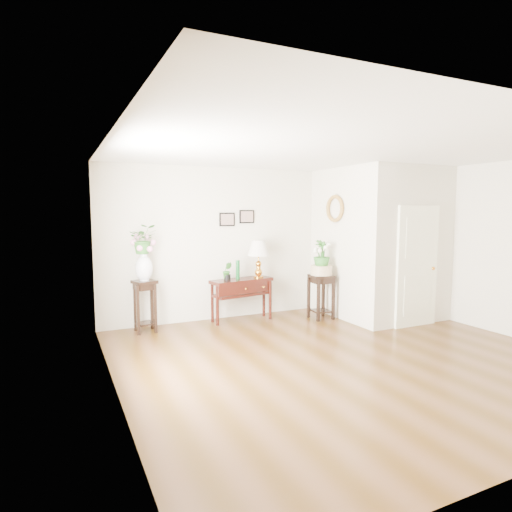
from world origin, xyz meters
TOP-DOWN VIEW (x-y plane):
  - floor at (0.00, 0.00)m, footprint 6.00×5.50m
  - ceiling at (0.00, 0.00)m, footprint 6.00×5.50m
  - wall_back at (0.00, 2.75)m, footprint 6.00×0.02m
  - wall_left at (-3.00, 0.00)m, footprint 0.02×5.50m
  - wall_right at (3.00, 0.00)m, footprint 0.02×5.50m
  - partition at (2.10, 1.77)m, footprint 1.80×1.95m
  - door at (2.10, 0.78)m, footprint 0.90×0.05m
  - art_print_left at (-0.65, 2.73)m, footprint 0.30×0.02m
  - art_print_right at (-0.25, 2.73)m, footprint 0.30×0.02m
  - wall_ornament at (1.16, 1.90)m, footprint 0.07×0.51m
  - console_table at (-0.50, 2.41)m, footprint 1.21×0.57m
  - table_lamp at (-0.16, 2.41)m, footprint 0.50×0.50m
  - green_vase at (-0.58, 2.41)m, footprint 0.09×0.09m
  - potted_plant at (-0.78, 2.41)m, footprint 0.20×0.18m
  - plant_stand_a at (-2.24, 2.41)m, footprint 0.42×0.42m
  - porcelain_vase at (-2.24, 2.41)m, footprint 0.36×0.36m
  - lily_arrangement at (-2.24, 2.41)m, footprint 0.47×0.42m
  - plant_stand_b at (0.90, 1.92)m, footprint 0.44×0.44m
  - ceramic_bowl at (0.90, 1.92)m, footprint 0.52×0.52m
  - narcissus at (0.90, 1.92)m, footprint 0.36×0.36m

SIDE VIEW (x-z plane):
  - floor at x=0.00m, z-range -0.01..0.01m
  - console_table at x=-0.50m, z-range 0.00..0.77m
  - plant_stand_b at x=0.90m, z-range 0.00..0.82m
  - plant_stand_a at x=-2.24m, z-range 0.00..0.87m
  - ceramic_bowl at x=0.90m, z-range 0.82..0.99m
  - potted_plant at x=-0.78m, z-range 0.77..1.08m
  - green_vase at x=-0.58m, z-range 0.77..1.12m
  - door at x=2.10m, z-range 0.00..2.10m
  - porcelain_vase at x=-2.24m, z-range 0.85..1.34m
  - table_lamp at x=-0.16m, z-range 0.77..1.48m
  - narcissus at x=0.90m, z-range 0.94..1.47m
  - wall_back at x=0.00m, z-range 0.00..2.80m
  - wall_left at x=-3.00m, z-range 0.00..2.80m
  - wall_right at x=3.00m, z-range 0.00..2.80m
  - partition at x=2.10m, z-range 0.00..2.80m
  - lily_arrangement at x=-2.24m, z-range 1.27..1.75m
  - art_print_left at x=-0.65m, z-range 1.73..1.98m
  - art_print_right at x=-0.25m, z-range 1.77..2.02m
  - wall_ornament at x=1.16m, z-range 1.79..2.30m
  - ceiling at x=0.00m, z-range 2.79..2.81m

